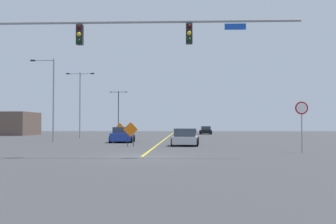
% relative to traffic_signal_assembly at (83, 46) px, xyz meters
% --- Properties ---
extents(ground, '(156.61, 156.61, 0.00)m').
position_rel_traffic_signal_assembly_xyz_m(ground, '(3.10, 0.01, -5.77)').
color(ground, '#444447').
extents(road_centre_stripe, '(0.16, 87.01, 0.01)m').
position_rel_traffic_signal_assembly_xyz_m(road_centre_stripe, '(3.10, 43.51, -5.77)').
color(road_centre_stripe, yellow).
rests_on(road_centre_stripe, ground).
extents(traffic_signal_assembly, '(17.32, 0.44, 7.50)m').
position_rel_traffic_signal_assembly_xyz_m(traffic_signal_assembly, '(0.00, 0.00, 0.00)').
color(traffic_signal_assembly, gray).
rests_on(traffic_signal_assembly, ground).
extents(stop_sign, '(0.76, 0.07, 3.02)m').
position_rel_traffic_signal_assembly_xyz_m(stop_sign, '(12.21, 3.21, -3.66)').
color(stop_sign, gray).
rests_on(stop_sign, ground).
extents(street_lamp_near_left, '(3.53, 0.24, 8.26)m').
position_rel_traffic_signal_assembly_xyz_m(street_lamp_near_left, '(-7.82, 58.79, -0.89)').
color(street_lamp_near_left, black).
rests_on(street_lamp_near_left, ground).
extents(street_lamp_mid_right, '(3.51, 0.24, 8.13)m').
position_rel_traffic_signal_assembly_xyz_m(street_lamp_mid_right, '(-7.65, 28.61, -0.96)').
color(street_lamp_mid_right, gray).
rests_on(street_lamp_mid_right, ground).
extents(street_lamp_far_right, '(2.39, 0.24, 8.10)m').
position_rel_traffic_signal_assembly_xyz_m(street_lamp_far_right, '(-7.68, 18.03, -1.25)').
color(street_lamp_far_right, gray).
rests_on(street_lamp_far_right, ground).
extents(construction_sign_right_shoulder, '(1.20, 0.28, 1.87)m').
position_rel_traffic_signal_assembly_xyz_m(construction_sign_right_shoulder, '(-2.12, 35.92, -4.60)').
color(construction_sign_right_shoulder, orange).
rests_on(construction_sign_right_shoulder, ground).
extents(construction_sign_right_lane, '(1.12, 0.09, 1.84)m').
position_rel_traffic_signal_assembly_xyz_m(construction_sign_right_lane, '(1.20, 9.73, -4.61)').
color(construction_sign_right_lane, orange).
rests_on(construction_sign_right_lane, ground).
extents(construction_sign_left_shoulder, '(1.11, 0.27, 1.84)m').
position_rel_traffic_signal_assembly_xyz_m(construction_sign_left_shoulder, '(-1.96, 24.31, -4.60)').
color(construction_sign_left_shoulder, orange).
rests_on(construction_sign_left_shoulder, ground).
extents(car_black_distant, '(1.99, 4.10, 1.36)m').
position_rel_traffic_signal_assembly_xyz_m(car_black_distant, '(8.89, 47.62, -5.14)').
color(car_black_distant, black).
rests_on(car_black_distant, ground).
extents(car_silver_approaching, '(2.25, 4.32, 1.35)m').
position_rel_traffic_signal_assembly_xyz_m(car_silver_approaching, '(5.39, 11.09, -5.13)').
color(car_silver_approaching, '#B7BABF').
rests_on(car_silver_approaching, ground).
extents(car_blue_far, '(2.22, 4.28, 1.42)m').
position_rel_traffic_signal_assembly_xyz_m(car_blue_far, '(-0.48, 16.73, -5.11)').
color(car_blue_far, '#1E389E').
rests_on(car_blue_far, ground).
extents(roadside_building_west, '(7.94, 7.73, 3.57)m').
position_rel_traffic_signal_assembly_xyz_m(roadside_building_west, '(-22.31, 41.01, -3.98)').
color(roadside_building_west, brown).
rests_on(roadside_building_west, ground).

